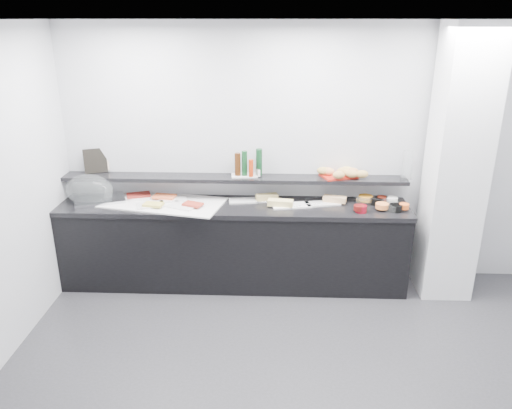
{
  "coord_description": "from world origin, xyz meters",
  "views": [
    {
      "loc": [
        -0.26,
        -3.11,
        2.71
      ],
      "look_at": [
        -0.45,
        1.45,
        1.0
      ],
      "focal_mm": 35.0,
      "sensor_mm": 36.0,
      "label": 1
    }
  ],
  "objects_px": {
    "framed_print": "(95,161)",
    "condiment_tray": "(244,175)",
    "bread_tray": "(339,176)",
    "carafe": "(407,165)",
    "sandwich_plate_mid": "(291,206)",
    "cloche_base": "(100,200)"
  },
  "relations": [
    {
      "from": "sandwich_plate_mid",
      "to": "framed_print",
      "type": "bearing_deg",
      "value": 161.85
    },
    {
      "from": "condiment_tray",
      "to": "bread_tray",
      "type": "relative_size",
      "value": 0.78
    },
    {
      "from": "framed_print",
      "to": "carafe",
      "type": "bearing_deg",
      "value": -24.29
    },
    {
      "from": "sandwich_plate_mid",
      "to": "bread_tray",
      "type": "distance_m",
      "value": 0.6
    },
    {
      "from": "condiment_tray",
      "to": "bread_tray",
      "type": "distance_m",
      "value": 0.99
    },
    {
      "from": "cloche_base",
      "to": "framed_print",
      "type": "relative_size",
      "value": 1.95
    },
    {
      "from": "condiment_tray",
      "to": "bread_tray",
      "type": "xyz_separation_m",
      "value": [
        0.99,
        0.01,
        0.0
      ]
    },
    {
      "from": "carafe",
      "to": "framed_print",
      "type": "bearing_deg",
      "value": 178.26
    },
    {
      "from": "cloche_base",
      "to": "sandwich_plate_mid",
      "type": "relative_size",
      "value": 1.29
    },
    {
      "from": "cloche_base",
      "to": "sandwich_plate_mid",
      "type": "bearing_deg",
      "value": -23.28
    },
    {
      "from": "sandwich_plate_mid",
      "to": "bread_tray",
      "type": "xyz_separation_m",
      "value": [
        0.49,
        0.23,
        0.25
      ]
    },
    {
      "from": "bread_tray",
      "to": "carafe",
      "type": "bearing_deg",
      "value": -24.25
    },
    {
      "from": "condiment_tray",
      "to": "framed_print",
      "type": "bearing_deg",
      "value": 172.3
    },
    {
      "from": "condiment_tray",
      "to": "carafe",
      "type": "bearing_deg",
      "value": -7.08
    },
    {
      "from": "cloche_base",
      "to": "condiment_tray",
      "type": "xyz_separation_m",
      "value": [
        1.51,
        0.18,
        0.24
      ]
    },
    {
      "from": "cloche_base",
      "to": "sandwich_plate_mid",
      "type": "xyz_separation_m",
      "value": [
        2.0,
        -0.04,
        -0.01
      ]
    },
    {
      "from": "bread_tray",
      "to": "carafe",
      "type": "xyz_separation_m",
      "value": [
        0.69,
        -0.05,
        0.14
      ]
    },
    {
      "from": "framed_print",
      "to": "condiment_tray",
      "type": "height_order",
      "value": "framed_print"
    },
    {
      "from": "condiment_tray",
      "to": "carafe",
      "type": "relative_size",
      "value": 0.9
    },
    {
      "from": "sandwich_plate_mid",
      "to": "framed_print",
      "type": "xyz_separation_m",
      "value": [
        -2.09,
        0.28,
        0.37
      ]
    },
    {
      "from": "sandwich_plate_mid",
      "to": "condiment_tray",
      "type": "distance_m",
      "value": 0.6
    },
    {
      "from": "bread_tray",
      "to": "carafe",
      "type": "relative_size",
      "value": 1.16
    }
  ]
}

